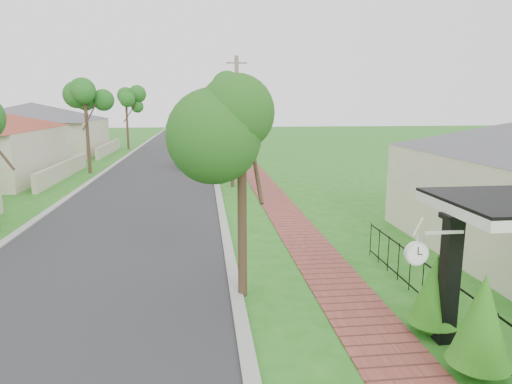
{
  "coord_description": "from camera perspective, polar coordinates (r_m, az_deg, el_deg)",
  "views": [
    {
      "loc": [
        -0.06,
        -8.74,
        4.54
      ],
      "look_at": [
        1.72,
        6.69,
        1.5
      ],
      "focal_mm": 32.0,
      "sensor_mm": 36.0,
      "label": 1
    }
  ],
  "objects": [
    {
      "name": "hedge_row",
      "position": [
        8.81,
        25.96,
        -15.04
      ],
      "size": [
        0.92,
        3.83,
        1.88
      ],
      "color": "#1A6F16",
      "rests_on": "ground"
    },
    {
      "name": "utility_pole",
      "position": [
        26.65,
        -2.39,
        9.12
      ],
      "size": [
        1.2,
        0.24,
        7.16
      ],
      "color": "gray",
      "rests_on": "ground"
    },
    {
      "name": "far_house_grey",
      "position": [
        45.32,
        -26.02,
        7.18
      ],
      "size": [
        15.56,
        15.56,
        4.6
      ],
      "color": "beige",
      "rests_on": "ground"
    },
    {
      "name": "porch_post",
      "position": [
        9.63,
        22.94,
        -10.63
      ],
      "size": [
        0.48,
        0.48,
        2.52
      ],
      "color": "black",
      "rests_on": "ground"
    },
    {
      "name": "parked_car_white",
      "position": [
        43.06,
        -7.87,
        5.89
      ],
      "size": [
        1.85,
        4.52,
        1.46
      ],
      "primitive_type": "imported",
      "rotation": [
        0.0,
        0.0,
        -0.07
      ],
      "color": "#BBBBBD",
      "rests_on": "ground"
    },
    {
      "name": "ground",
      "position": [
        9.84,
        -5.74,
        -16.44
      ],
      "size": [
        160.0,
        160.0,
        0.0
      ],
      "primitive_type": "plane",
      "color": "#256C19",
      "rests_on": "ground"
    },
    {
      "name": "kerb_right",
      "position": [
        29.1,
        -5.12,
        2.05
      ],
      "size": [
        0.3,
        120.0,
        0.1
      ],
      "primitive_type": "cube",
      "color": "#9E9E99",
      "rests_on": "ground"
    },
    {
      "name": "station_clock",
      "position": [
        8.63,
        19.64,
        -7.03
      ],
      "size": [
        1.06,
        0.13,
        0.61
      ],
      "color": "white",
      "rests_on": "ground"
    },
    {
      "name": "parked_car_red",
      "position": [
        33.46,
        -7.71,
        4.57
      ],
      "size": [
        2.3,
        4.88,
        1.62
      ],
      "primitive_type": "imported",
      "rotation": [
        0.0,
        0.0,
        0.08
      ],
      "color": "maroon",
      "rests_on": "ground"
    },
    {
      "name": "picket_fence",
      "position": [
        10.81,
        21.73,
        -11.49
      ],
      "size": [
        0.03,
        8.02,
        1.0
      ],
      "color": "black",
      "rests_on": "ground"
    },
    {
      "name": "kerb_left",
      "position": [
        29.83,
        -19.29,
        1.69
      ],
      "size": [
        0.3,
        120.0,
        0.1
      ],
      "primitive_type": "cube",
      "color": "#9E9E99",
      "rests_on": "ground"
    },
    {
      "name": "near_tree",
      "position": [
        10.28,
        -1.82,
        8.85
      ],
      "size": [
        2.03,
        2.03,
        5.2
      ],
      "color": "#382619",
      "rests_on": "ground"
    },
    {
      "name": "street_trees",
      "position": [
        35.69,
        -11.33,
        10.85
      ],
      "size": [
        10.7,
        37.65,
        5.89
      ],
      "color": "#382619",
      "rests_on": "ground"
    },
    {
      "name": "sidewalk",
      "position": [
        29.28,
        -0.03,
        2.15
      ],
      "size": [
        1.5,
        120.0,
        0.03
      ],
      "primitive_type": "cube",
      "color": "#964B3C",
      "rests_on": "ground"
    },
    {
      "name": "road",
      "position": [
        29.24,
        -12.3,
        1.88
      ],
      "size": [
        7.0,
        120.0,
        0.02
      ],
      "primitive_type": "cube",
      "color": "#28282B",
      "rests_on": "ground"
    }
  ]
}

